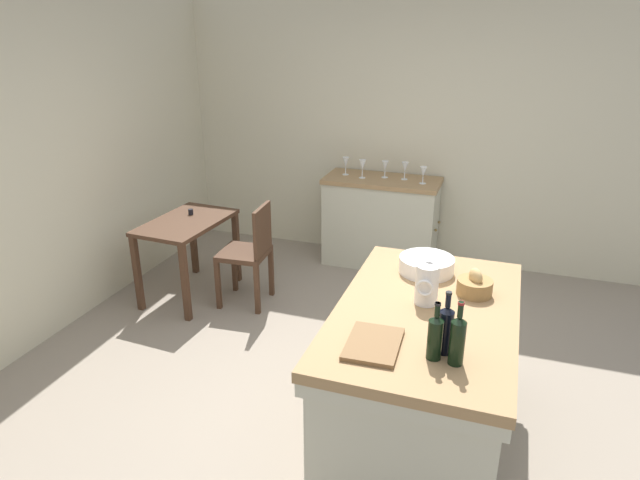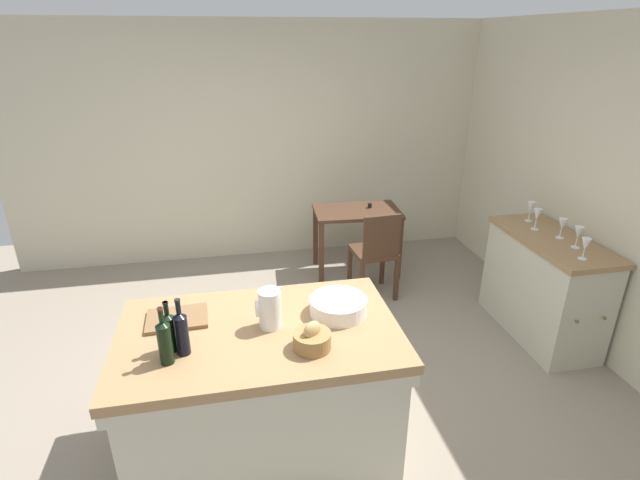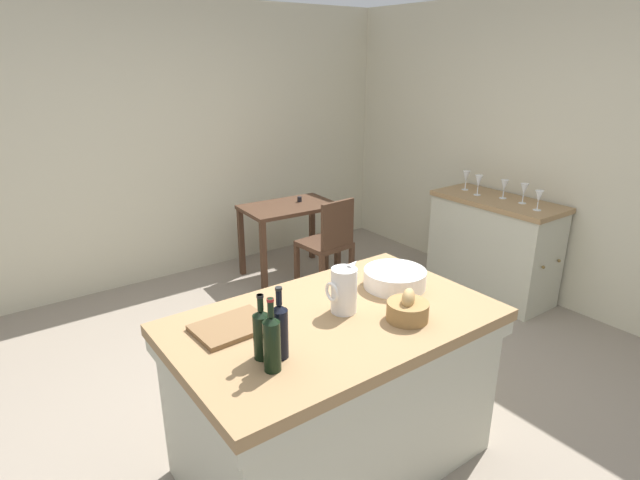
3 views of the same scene
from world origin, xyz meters
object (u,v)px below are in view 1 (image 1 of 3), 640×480
at_px(bread_basket, 475,286).
at_px(wine_bottle_dark, 446,328).
at_px(pitcher, 427,284).
at_px(side_cabinet, 381,221).
at_px(wine_glass_left, 405,168).
at_px(wine_bottle_green, 457,339).
at_px(wine_glass_middle, 385,166).
at_px(writing_desk, 187,233).
at_px(wine_glass_far_left, 423,172).
at_px(wash_bowl, 427,265).
at_px(wine_glass_right, 362,166).
at_px(cutting_board, 373,344).
at_px(wine_glass_far_right, 346,163).
at_px(island_table, 422,371).
at_px(wine_bottle_amber, 435,336).
at_px(wooden_chair, 250,251).

distance_m(bread_basket, wine_bottle_dark, 0.68).
xyz_separation_m(pitcher, bread_basket, (0.20, -0.25, -0.06)).
height_order(side_cabinet, wine_glass_left, wine_glass_left).
height_order(wine_bottle_green, wine_glass_middle, wine_bottle_green).
bearing_deg(pitcher, writing_desk, 63.33).
bearing_deg(wine_bottle_dark, wine_glass_far_left, 11.44).
height_order(wash_bowl, wine_glass_middle, wine_glass_middle).
height_order(wine_glass_left, wine_glass_right, wine_glass_right).
distance_m(pitcher, cutting_board, 0.57).
bearing_deg(pitcher, wine_glass_left, 13.85).
distance_m(wine_glass_right, wine_glass_far_right, 0.20).
bearing_deg(wine_glass_far_left, pitcher, -170.15).
relative_size(writing_desk, wine_bottle_dark, 2.86).
relative_size(cutting_board, wine_glass_far_left, 2.11).
bearing_deg(writing_desk, pitcher, -116.67).
bearing_deg(wine_glass_right, island_table, -157.08).
xyz_separation_m(side_cabinet, wine_bottle_green, (-2.95, -1.04, 0.56)).
height_order(writing_desk, wine_glass_far_right, wine_glass_far_right).
xyz_separation_m(wash_bowl, wine_bottle_amber, (-0.95, -0.19, 0.07)).
bearing_deg(cutting_board, wine_bottle_amber, -91.21).
distance_m(wooden_chair, wine_glass_left, 1.74).
relative_size(wash_bowl, cutting_board, 0.99).
bearing_deg(writing_desk, wine_glass_middle, -48.59).
height_order(wine_bottle_dark, wine_glass_far_left, wine_bottle_dark).
xyz_separation_m(writing_desk, cutting_board, (-1.68, -2.11, 0.29)).
height_order(wine_bottle_green, wine_glass_far_left, wine_bottle_green).
distance_m(island_table, cutting_board, 0.65).
bearing_deg(wooden_chair, wine_glass_middle, -34.81).
relative_size(wine_bottle_amber, wine_glass_middle, 1.78).
xyz_separation_m(side_cabinet, cutting_board, (-2.93, -0.64, 0.44)).
bearing_deg(wooden_chair, cutting_board, -138.53).
xyz_separation_m(island_table, writing_desk, (1.21, 2.29, 0.13)).
bearing_deg(wash_bowl, wine_bottle_green, -163.28).
height_order(wash_bowl, wine_bottle_green, wine_bottle_green).
distance_m(wash_bowl, bread_basket, 0.38).
bearing_deg(wine_glass_right, wine_bottle_dark, -157.55).
bearing_deg(bread_basket, wine_glass_far_right, 33.03).
relative_size(pitcher, wine_bottle_green, 0.85).
xyz_separation_m(island_table, wine_glass_left, (2.51, 0.62, 0.55)).
height_order(side_cabinet, wine_bottle_green, wine_bottle_green).
xyz_separation_m(wine_bottle_dark, wine_glass_right, (2.83, 1.17, 0.02)).
relative_size(island_table, wine_bottle_amber, 5.42).
bearing_deg(wooden_chair, wine_bottle_green, -132.16).
distance_m(wooden_chair, wine_bottle_amber, 2.54).
height_order(wash_bowl, wine_bottle_dark, wine_bottle_dark).
height_order(cutting_board, wine_glass_middle, wine_glass_middle).
height_order(cutting_board, wine_bottle_green, wine_bottle_green).
height_order(island_table, wine_glass_left, wine_glass_left).
height_order(wine_bottle_dark, wine_glass_right, wine_bottle_dark).
bearing_deg(writing_desk, wooden_chair, -86.70).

